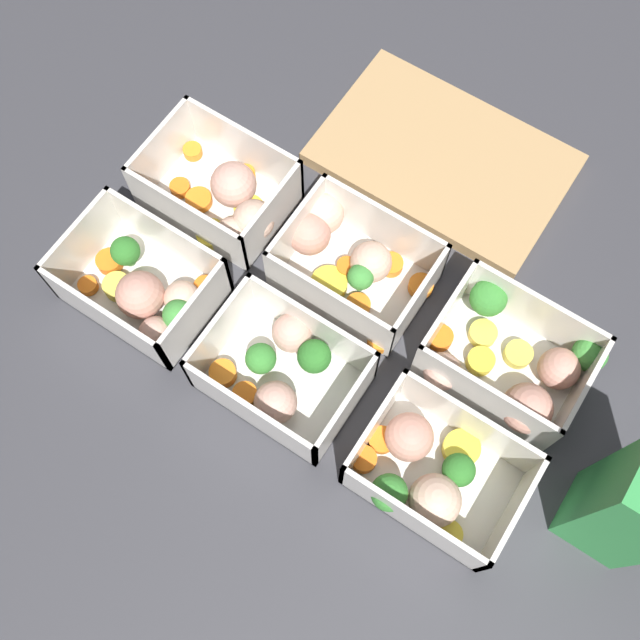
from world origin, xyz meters
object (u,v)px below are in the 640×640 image
Objects in this scene: container_near_right at (429,472)px; container_far_right at (513,363)px; container_near_left at (147,291)px; container_far_center at (346,256)px; container_far_left at (228,197)px; juice_carton at (632,507)px; container_near_center at (282,370)px.

container_far_right is (0.02, 0.14, -0.00)m from container_near_right.
container_far_center is (0.15, 0.15, -0.00)m from container_near_left.
container_far_left is 0.51m from juice_carton.
container_far_right is (0.36, 0.00, 0.00)m from container_far_left.
container_near_left is at bearing -92.06° from container_far_left.
container_far_right is at bearing 0.26° from container_far_left.
container_near_left is at bearing -177.87° from container_near_center.
container_far_right is at bearing 148.22° from juice_carton.
container_near_right is 0.24m from container_far_center.
juice_carton is at bearing 6.02° from container_near_left.
juice_carton is at bearing -31.78° from container_far_right.
container_near_right is at bearing -22.49° from container_far_left.
container_far_right is at bearing 83.57° from container_near_right.
container_near_center is 0.96× the size of container_far_left.
container_near_left and container_near_center have the same top height.
container_far_center is at bearing 141.61° from container_near_right.
container_near_right is 0.18m from juice_carton.
container_near_left and container_far_left have the same top height.
container_far_center is (-0.19, 0.15, -0.00)m from container_near_right.
container_far_center is at bearing 44.38° from container_near_left.
container_far_center is (-0.02, 0.14, -0.00)m from container_near_center.
juice_carton is (0.35, -0.10, 0.07)m from container_far_center.
container_far_left is 0.89× the size of container_far_center.
container_near_right is 0.79× the size of juice_carton.
container_near_left is 0.97× the size of container_near_right.
container_far_left is (0.01, 0.14, -0.00)m from container_near_left.
juice_carton is (0.14, -0.09, 0.07)m from container_far_right.
container_near_right is at bearing -38.39° from container_far_center.
juice_carton is at bearing 7.96° from container_near_center.
container_far_left is (-0.34, 0.14, -0.00)m from container_near_right.
container_far_right is 0.84× the size of juice_carton.
container_far_right is at bearing 21.31° from container_near_left.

